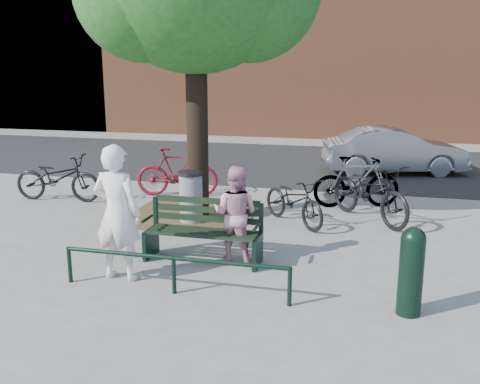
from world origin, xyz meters
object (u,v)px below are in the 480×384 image
(park_bench, at_px, (204,229))
(litter_bin, at_px, (191,197))
(person_left, at_px, (117,213))
(person_right, at_px, (236,214))
(bicycle_c, at_px, (294,200))
(bollard, at_px, (411,268))
(parked_car, at_px, (394,151))

(park_bench, xyz_separation_m, litter_bin, (-0.84, 1.82, 0.01))
(person_left, height_order, person_right, person_left)
(park_bench, xyz_separation_m, person_right, (0.47, 0.07, 0.25))
(bicycle_c, bearing_deg, person_left, -166.45)
(person_right, xyz_separation_m, bollard, (2.43, -1.22, -0.15))
(park_bench, distance_m, parked_car, 8.07)
(person_left, distance_m, person_right, 1.75)
(person_right, bearing_deg, park_bench, 15.84)
(litter_bin, bearing_deg, bollard, -38.39)
(litter_bin, bearing_deg, person_right, -53.10)
(parked_car, bearing_deg, bicycle_c, 146.35)
(bollard, bearing_deg, person_left, 177.70)
(person_left, relative_size, litter_bin, 1.93)
(person_left, bearing_deg, litter_bin, -88.08)
(person_left, bearing_deg, park_bench, -129.01)
(person_left, bearing_deg, parked_car, -111.14)
(bollard, height_order, bicycle_c, bollard)
(person_left, xyz_separation_m, person_right, (1.37, 1.07, -0.21))
(person_right, distance_m, parked_car, 7.85)
(person_right, relative_size, parked_car, 0.39)
(park_bench, relative_size, bicycle_c, 1.02)
(parked_car, bearing_deg, park_bench, 144.66)
(person_left, relative_size, bicycle_c, 1.10)
(person_right, xyz_separation_m, bicycle_c, (0.56, 2.11, -0.28))
(bicycle_c, distance_m, parked_car, 5.67)
(person_right, xyz_separation_m, litter_bin, (-1.31, 1.75, -0.23))
(person_right, bearing_deg, parked_car, -101.08)
(bollard, relative_size, bicycle_c, 0.63)
(litter_bin, relative_size, parked_car, 0.26)
(bicycle_c, height_order, parked_car, parked_car)
(bollard, xyz_separation_m, bicycle_c, (-1.87, 3.33, -0.13))
(park_bench, relative_size, bollard, 1.62)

